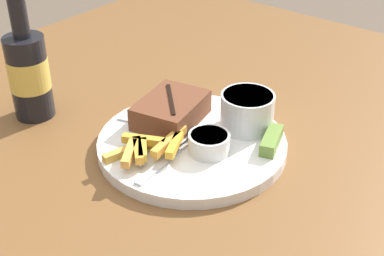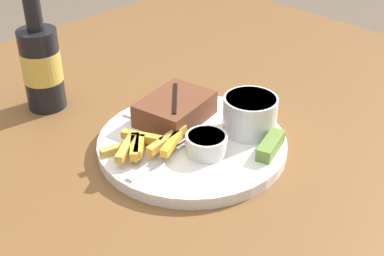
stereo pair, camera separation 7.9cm
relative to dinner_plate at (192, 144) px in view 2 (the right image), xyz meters
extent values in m
cube|color=brown|center=(0.00, 0.00, -0.03)|extent=(1.29, 1.20, 0.04)
cylinder|color=brown|center=(0.59, 0.54, -0.42)|extent=(0.06, 0.06, 0.74)
cylinder|color=white|center=(0.00, 0.00, 0.00)|extent=(0.29, 0.29, 0.01)
cylinder|color=white|center=(0.00, 0.00, 0.01)|extent=(0.29, 0.29, 0.00)
cube|color=brown|center=(0.02, 0.06, 0.03)|extent=(0.13, 0.11, 0.04)
cube|color=black|center=(0.02, 0.06, 0.05)|extent=(0.07, 0.08, 0.00)
cube|color=gold|center=(-0.05, -0.01, 0.03)|extent=(0.06, 0.04, 0.01)
cube|color=gold|center=(-0.09, 0.02, 0.03)|extent=(0.04, 0.04, 0.01)
cube|color=gold|center=(-0.05, 0.01, 0.03)|extent=(0.08, 0.02, 0.01)
cube|color=gold|center=(-0.07, 0.04, 0.03)|extent=(0.04, 0.06, 0.01)
cube|color=gold|center=(-0.06, 0.03, 0.01)|extent=(0.03, 0.05, 0.01)
cube|color=gold|center=(-0.09, 0.03, 0.03)|extent=(0.05, 0.05, 0.01)
cube|color=gold|center=(-0.10, 0.03, 0.03)|extent=(0.06, 0.04, 0.01)
cube|color=gold|center=(-0.09, 0.05, 0.01)|extent=(0.07, 0.03, 0.01)
cylinder|color=white|center=(0.08, -0.05, 0.04)|extent=(0.08, 0.08, 0.06)
cylinder|color=beige|center=(0.08, -0.05, 0.06)|extent=(0.08, 0.08, 0.01)
cylinder|color=silver|center=(-0.01, -0.04, 0.02)|extent=(0.06, 0.06, 0.03)
cylinder|color=black|center=(-0.01, -0.04, 0.04)|extent=(0.05, 0.05, 0.01)
cube|color=olive|center=(0.06, -0.11, 0.02)|extent=(0.07, 0.04, 0.02)
cube|color=#B7B7BC|center=(-0.09, -0.01, 0.01)|extent=(0.10, 0.02, 0.00)
cube|color=#B7B7BC|center=(-0.02, -0.01, 0.01)|extent=(0.03, 0.01, 0.00)
cube|color=#B7B7BC|center=(-0.02, 0.00, 0.01)|extent=(0.03, 0.01, 0.00)
cube|color=#B7B7BC|center=(-0.02, 0.00, 0.01)|extent=(0.03, 0.01, 0.00)
cube|color=#B7B7BC|center=(-0.01, 0.08, 0.01)|extent=(0.05, 0.11, 0.00)
cube|color=black|center=(0.01, 0.00, 0.01)|extent=(0.03, 0.06, 0.01)
cylinder|color=black|center=(-0.09, 0.28, 0.06)|extent=(0.07, 0.07, 0.14)
cylinder|color=gold|center=(-0.09, 0.28, 0.07)|extent=(0.07, 0.07, 0.05)
cylinder|color=black|center=(-0.09, 0.28, 0.17)|extent=(0.03, 0.03, 0.07)
camera|label=1|loc=(-0.54, -0.43, 0.46)|focal=50.00mm
camera|label=2|loc=(-0.49, -0.49, 0.46)|focal=50.00mm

